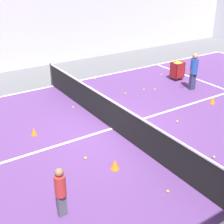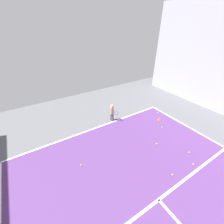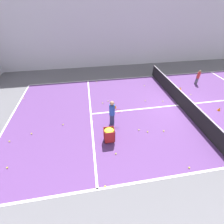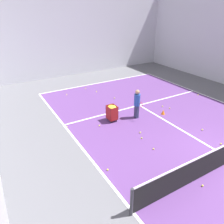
# 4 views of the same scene
# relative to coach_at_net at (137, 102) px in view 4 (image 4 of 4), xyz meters

# --- Properties ---
(line_baseline_far) EXTENTS (9.73, 0.10, 0.00)m
(line_baseline_far) POSITION_rel_coach_at_net_xyz_m (1.13, 6.26, -0.92)
(line_baseline_far) COLOR white
(line_baseline_far) RESTS_ON ground
(line_sideline_left) EXTENTS (0.10, 22.42, 0.00)m
(line_sideline_left) POSITION_rel_coach_at_net_xyz_m (-3.73, -4.94, -0.92)
(line_sideline_left) COLOR white
(line_sideline_left) RESTS_ON ground
(line_service_far) EXTENTS (9.73, 0.10, 0.00)m
(line_service_far) POSITION_rel_coach_at_net_xyz_m (1.13, 1.22, -0.92)
(line_service_far) COLOR white
(line_service_far) RESTS_ON ground
(hall_enclosure_far) EXTENTS (16.24, 0.15, 6.94)m
(hall_enclosure_far) POSITION_rel_coach_at_net_xyz_m (1.13, 9.59, 2.54)
(hall_enclosure_far) COLOR silver
(hall_enclosure_far) RESTS_ON ground
(coach_at_net) EXTENTS (0.35, 0.66, 1.62)m
(coach_at_net) POSITION_rel_coach_at_net_xyz_m (0.00, 0.00, 0.00)
(coach_at_net) COLOR #2D3351
(coach_at_net) RESTS_ON ground
(ball_cart) EXTENTS (0.46, 0.55, 0.87)m
(ball_cart) POSITION_rel_coach_at_net_xyz_m (-1.33, 0.38, -0.32)
(ball_cart) COLOR maroon
(ball_cart) RESTS_ON ground
(training_cone_0) EXTENTS (0.22, 0.22, 0.27)m
(training_cone_0) POSITION_rel_coach_at_net_xyz_m (1.55, -0.46, -0.79)
(training_cone_0) COLOR orange
(training_cone_0) RESTS_ON ground
(tennis_ball_4) EXTENTS (0.07, 0.07, 0.07)m
(tennis_ball_4) POSITION_rel_coach_at_net_xyz_m (2.00, -2.78, -0.89)
(tennis_ball_4) COLOR yellow
(tennis_ball_4) RESTS_ON ground
(tennis_ball_5) EXTENTS (0.07, 0.07, 0.07)m
(tennis_ball_5) POSITION_rel_coach_at_net_xyz_m (-3.69, 0.90, -0.89)
(tennis_ball_5) COLOR yellow
(tennis_ball_5) RESTS_ON ground
(tennis_ball_7) EXTENTS (0.07, 0.07, 0.07)m
(tennis_ball_7) POSITION_rel_coach_at_net_xyz_m (3.78, 6.07, -0.89)
(tennis_ball_7) COLOR yellow
(tennis_ball_7) RESTS_ON ground
(tennis_ball_8) EXTENTS (0.07, 0.07, 0.07)m
(tennis_ball_8) POSITION_rel_coach_at_net_xyz_m (-1.08, -5.28, -0.89)
(tennis_ball_8) COLOR yellow
(tennis_ball_8) RESTS_ON ground
(tennis_ball_9) EXTENTS (0.07, 0.07, 0.07)m
(tennis_ball_9) POSITION_rel_coach_at_net_xyz_m (1.70, -4.02, -0.89)
(tennis_ball_9) COLOR yellow
(tennis_ball_9) RESTS_ON ground
(tennis_ball_10) EXTENTS (0.07, 0.07, 0.07)m
(tennis_ball_10) POSITION_rel_coach_at_net_xyz_m (2.40, -0.11, -0.89)
(tennis_ball_10) COLOR yellow
(tennis_ball_10) RESTS_ON ground
(tennis_ball_11) EXTENTS (0.07, 0.07, 0.07)m
(tennis_ball_11) POSITION_rel_coach_at_net_xyz_m (-0.52, 5.60, -0.89)
(tennis_ball_11) COLOR yellow
(tennis_ball_11) RESTS_ON ground
(tennis_ball_12) EXTENTS (0.07, 0.07, 0.07)m
(tennis_ball_12) POSITION_rel_coach_at_net_xyz_m (2.21, 0.32, -0.89)
(tennis_ball_12) COLOR yellow
(tennis_ball_12) RESTS_ON ground
(tennis_ball_13) EXTENTS (0.07, 0.07, 0.07)m
(tennis_ball_13) POSITION_rel_coach_at_net_xyz_m (-3.48, -2.92, -0.89)
(tennis_ball_13) COLOR yellow
(tennis_ball_13) RESTS_ON ground
(tennis_ball_15) EXTENTS (0.07, 0.07, 0.07)m
(tennis_ball_15) POSITION_rel_coach_at_net_xyz_m (5.61, 0.48, -0.89)
(tennis_ball_15) COLOR yellow
(tennis_ball_15) RESTS_ON ground
(tennis_ball_16) EXTENTS (0.07, 0.07, 0.07)m
(tennis_ball_16) POSITION_rel_coach_at_net_xyz_m (-1.05, -1.85, -0.89)
(tennis_ball_16) COLOR yellow
(tennis_ball_16) RESTS_ON ground
(tennis_ball_19) EXTENTS (0.07, 0.07, 0.07)m
(tennis_ball_19) POSITION_rel_coach_at_net_xyz_m (0.36, 2.92, -0.89)
(tennis_ball_19) COLOR yellow
(tennis_ball_19) RESTS_ON ground
(tennis_ball_21) EXTENTS (0.07, 0.07, 0.07)m
(tennis_ball_21) POSITION_rel_coach_at_net_xyz_m (-0.82, -1.42, -0.89)
(tennis_ball_21) COLOR yellow
(tennis_ball_21) RESTS_ON ground
(tennis_ball_22) EXTENTS (0.07, 0.07, 0.07)m
(tennis_ball_22) POSITION_rel_coach_at_net_xyz_m (-1.13, -2.79, -0.89)
(tennis_ball_22) COLOR yellow
(tennis_ball_22) RESTS_ON ground
(tennis_ball_23) EXTENTS (0.07, 0.07, 0.07)m
(tennis_ball_23) POSITION_rel_coach_at_net_xyz_m (-2.20, 0.18, -0.89)
(tennis_ball_23) COLOR yellow
(tennis_ball_23) RESTS_ON ground
(tennis_ball_24) EXTENTS (0.07, 0.07, 0.07)m
(tennis_ball_24) POSITION_rel_coach_at_net_xyz_m (-2.15, 5.13, -0.89)
(tennis_ball_24) COLOR yellow
(tennis_ball_24) RESTS_ON ground
(tennis_ball_26) EXTENTS (0.07, 0.07, 0.07)m
(tennis_ball_26) POSITION_rel_coach_at_net_xyz_m (-0.13, 4.58, -0.89)
(tennis_ball_26) COLOR yellow
(tennis_ball_26) RESTS_ON ground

